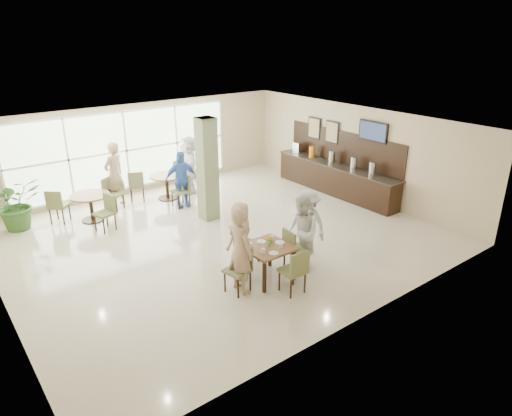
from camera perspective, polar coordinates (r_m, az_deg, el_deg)
ground at (r=11.66m, az=-4.39°, el=-3.52°), size 10.00×10.00×0.00m
room_shell at (r=11.04m, az=-4.64°, el=4.50°), size 10.00×10.00×10.00m
window_bank at (r=14.75m, az=-15.89°, el=6.91°), size 7.00×0.04×7.00m
column at (r=12.31m, az=-6.12°, el=4.78°), size 0.45×0.45×2.80m
main_table at (r=9.46m, az=1.45°, el=-5.34°), size 0.93×0.93×0.75m
round_table_left at (r=13.14m, az=-19.99°, el=0.81°), size 1.05×1.05×0.75m
round_table_right at (r=14.25m, az=-11.09°, el=3.29°), size 1.02×1.02×0.75m
chairs_main_table at (r=9.56m, az=1.55°, el=-6.24°), size 2.06×2.04×0.95m
chairs_table_left at (r=13.16m, az=-19.75°, el=0.46°), size 2.15×1.89×0.95m
chairs_table_right at (r=14.28m, az=-11.07°, el=2.99°), size 2.19×1.82×0.95m
tabletop_clutter at (r=9.39m, az=1.57°, el=-4.49°), size 0.76×0.77×0.21m
buffet_counter at (r=14.69m, az=9.91°, el=3.92°), size 0.64×4.70×1.95m
wall_tv at (r=13.78m, az=14.42°, el=9.27°), size 0.06×1.00×0.58m
framed_art_a at (r=14.86m, az=9.48°, el=9.33°), size 0.05×0.55×0.70m
framed_art_b at (r=15.40m, az=7.30°, el=9.88°), size 0.05×0.55×0.70m
potted_plant at (r=13.38m, az=-27.77°, el=0.47°), size 1.39×1.39×1.36m
teen_left at (r=8.93m, az=-1.96°, el=-5.31°), size 0.44×0.66×1.80m
teen_far at (r=9.94m, az=-1.96°, el=-3.36°), size 0.81×0.59×1.49m
teen_right at (r=9.87m, az=5.71°, el=-3.02°), size 0.88×0.99×1.69m
teen_standing at (r=10.57m, az=6.50°, el=-1.77°), size 0.65×1.04×1.54m
adult_a at (r=13.44m, az=-9.34°, el=3.55°), size 1.05×0.69×1.67m
adult_b at (r=14.62m, az=-8.42°, el=5.40°), size 1.24×1.83×1.82m
adult_standing at (r=13.92m, az=-17.28°, el=4.00°), size 0.83×0.70×1.92m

